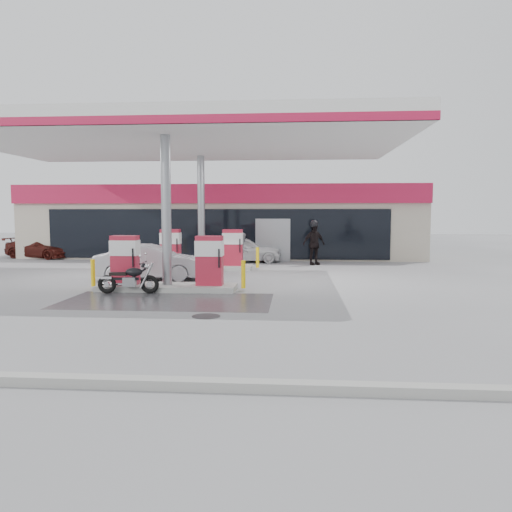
# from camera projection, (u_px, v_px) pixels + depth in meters

# --- Properties ---
(ground) EXTENTS (90.00, 90.00, 0.00)m
(ground) POSITION_uv_depth(u_px,v_px,m) (150.00, 301.00, 14.34)
(ground) COLOR gray
(ground) RESTS_ON ground
(wet_patch) EXTENTS (6.00, 3.00, 0.00)m
(wet_patch) POSITION_uv_depth(u_px,v_px,m) (167.00, 301.00, 14.30)
(wet_patch) COLOR #4C4C4F
(wet_patch) RESTS_ON ground
(drain_cover) EXTENTS (0.70, 0.70, 0.01)m
(drain_cover) POSITION_uv_depth(u_px,v_px,m) (206.00, 316.00, 12.19)
(drain_cover) COLOR #38383A
(drain_cover) RESTS_ON ground
(kerb) EXTENTS (28.00, 0.25, 0.15)m
(kerb) POSITION_uv_depth(u_px,v_px,m) (12.00, 379.00, 7.38)
(kerb) COLOR gray
(kerb) RESTS_ON ground
(store_building) EXTENTS (22.00, 8.22, 4.00)m
(store_building) POSITION_uv_depth(u_px,v_px,m) (226.00, 221.00, 29.99)
(store_building) COLOR #BAB29C
(store_building) RESTS_ON ground
(canopy) EXTENTS (16.00, 10.02, 5.51)m
(canopy) POSITION_uv_depth(u_px,v_px,m) (186.00, 140.00, 18.84)
(canopy) COLOR silver
(canopy) RESTS_ON ground
(pump_island_near) EXTENTS (5.14, 1.30, 1.78)m
(pump_island_near) POSITION_uv_depth(u_px,v_px,m) (167.00, 268.00, 16.26)
(pump_island_near) COLOR #9E9E99
(pump_island_near) RESTS_ON ground
(pump_island_far) EXTENTS (5.14, 1.30, 1.78)m
(pump_island_far) POSITION_uv_depth(u_px,v_px,m) (202.00, 253.00, 22.22)
(pump_island_far) COLOR #9E9E99
(pump_island_far) RESTS_ON ground
(parked_motorcycle) EXTENTS (1.93, 0.74, 0.99)m
(parked_motorcycle) POSITION_uv_depth(u_px,v_px,m) (129.00, 280.00, 15.58)
(parked_motorcycle) COLOR black
(parked_motorcycle) RESTS_ON ground
(sedan_white) EXTENTS (4.02, 2.06, 1.31)m
(sedan_white) POSITION_uv_depth(u_px,v_px,m) (243.00, 249.00, 25.28)
(sedan_white) COLOR white
(sedan_white) RESTS_ON ground
(attendant) EXTENTS (0.83, 0.93, 1.59)m
(attendant) POSITION_uv_depth(u_px,v_px,m) (243.00, 250.00, 23.07)
(attendant) COLOR slate
(attendant) RESTS_ON ground
(hatchback_silver) EXTENTS (4.12, 1.70, 1.33)m
(hatchback_silver) POSITION_uv_depth(u_px,v_px,m) (151.00, 262.00, 18.77)
(hatchback_silver) COLOR #ADAFB5
(hatchback_silver) RESTS_ON ground
(parked_car_left) EXTENTS (4.22, 2.55, 1.14)m
(parked_car_left) POSITION_uv_depth(u_px,v_px,m) (39.00, 248.00, 27.61)
(parked_car_left) COLOR #46140F
(parked_car_left) RESTS_ON ground
(parked_car_right) EXTENTS (4.92, 3.21, 1.26)m
(parked_car_right) POSITION_uv_depth(u_px,v_px,m) (345.00, 247.00, 27.64)
(parked_car_right) COLOR #989B9F
(parked_car_right) RESTS_ON ground
(biker_walking) EXTENTS (1.27, 1.02, 2.02)m
(biker_walking) POSITION_uv_depth(u_px,v_px,m) (314.00, 244.00, 23.98)
(biker_walking) COLOR black
(biker_walking) RESTS_ON ground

